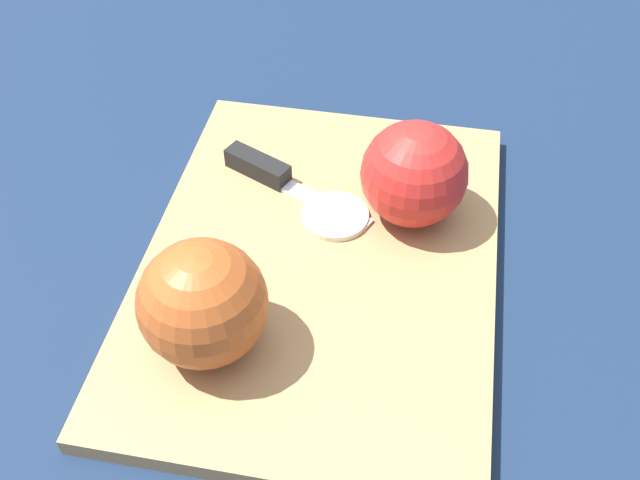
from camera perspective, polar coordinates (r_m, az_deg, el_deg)
The scene contains 6 objects.
ground_plane at distance 0.60m, azimuth 0.00°, elevation -2.35°, with size 4.00×4.00×0.00m, color #14233D.
cutting_board at distance 0.60m, azimuth 0.00°, elevation -1.85°, with size 0.40×0.31×0.02m.
apple_half_left at distance 0.51m, azimuth -8.92°, elevation -4.76°, with size 0.09×0.09×0.09m.
apple_half_right at distance 0.60m, azimuth 7.21°, elevation 5.00°, with size 0.09×0.09×0.09m.
knife at distance 0.65m, azimuth -3.93°, elevation 5.18°, with size 0.06×0.14×0.02m.
apple_slice at distance 0.62m, azimuth 0.87°, elevation 1.90°, with size 0.06×0.06×0.01m.
Camera 1 is at (-0.38, -0.11, 0.45)m, focal length 42.00 mm.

